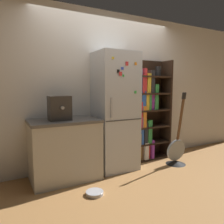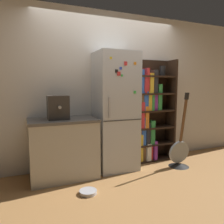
% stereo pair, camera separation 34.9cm
% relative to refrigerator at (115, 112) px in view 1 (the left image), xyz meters
% --- Properties ---
extents(ground_plane, '(16.00, 16.00, 0.00)m').
position_rel_refrigerator_xyz_m(ground_plane, '(0.00, -0.17, -0.95)').
color(ground_plane, '#A87542').
extents(wall_back, '(8.00, 0.05, 2.60)m').
position_rel_refrigerator_xyz_m(wall_back, '(0.00, 0.31, 0.35)').
color(wall_back, silver).
rests_on(wall_back, ground_plane).
extents(refrigerator, '(0.64, 0.59, 1.89)m').
position_rel_refrigerator_xyz_m(refrigerator, '(0.00, 0.00, 0.00)').
color(refrigerator, silver).
rests_on(refrigerator, ground_plane).
extents(bookshelf, '(0.83, 0.31, 1.83)m').
position_rel_refrigerator_xyz_m(bookshelf, '(0.68, 0.15, -0.09)').
color(bookshelf, black).
rests_on(bookshelf, ground_plane).
extents(kitchen_counter, '(0.98, 0.63, 0.88)m').
position_rel_refrigerator_xyz_m(kitchen_counter, '(-0.86, -0.03, -0.50)').
color(kitchen_counter, '#BCB7A8').
rests_on(kitchen_counter, ground_plane).
extents(espresso_machine, '(0.29, 0.29, 0.34)m').
position_rel_refrigerator_xyz_m(espresso_machine, '(-0.92, -0.06, 0.11)').
color(espresso_machine, '#38332D').
rests_on(espresso_machine, kitchen_counter).
extents(guitar, '(0.38, 0.34, 1.26)m').
position_rel_refrigerator_xyz_m(guitar, '(1.02, -0.35, -0.77)').
color(guitar, black).
rests_on(guitar, ground_plane).
extents(pet_bowl, '(0.22, 0.22, 0.04)m').
position_rel_refrigerator_xyz_m(pet_bowl, '(-0.67, -0.68, -0.92)').
color(pet_bowl, '#B7B7BC').
rests_on(pet_bowl, ground_plane).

